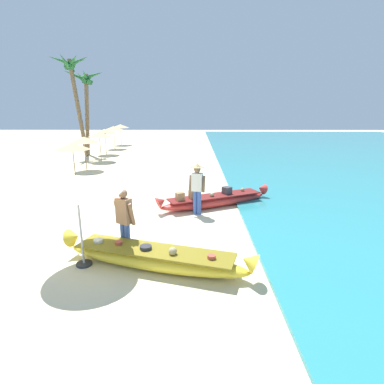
% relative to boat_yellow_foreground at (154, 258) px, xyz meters
% --- Properties ---
extents(ground_plane, '(80.00, 80.00, 0.00)m').
position_rel_boat_yellow_foreground_xyz_m(ground_plane, '(-1.48, 1.48, -0.26)').
color(ground_plane, beige).
extents(boat_yellow_foreground, '(4.59, 1.96, 0.75)m').
position_rel_boat_yellow_foreground_xyz_m(boat_yellow_foreground, '(0.00, 0.00, 0.00)').
color(boat_yellow_foreground, yellow).
rests_on(boat_yellow_foreground, ground).
extents(boat_red_midground, '(4.29, 2.38, 0.72)m').
position_rel_boat_yellow_foreground_xyz_m(boat_red_midground, '(1.66, 4.52, -0.01)').
color(boat_red_midground, red).
rests_on(boat_red_midground, ground).
extents(person_vendor_hatted, '(0.58, 0.44, 1.77)m').
position_rel_boat_yellow_foreground_xyz_m(person_vendor_hatted, '(1.01, 3.67, 0.76)').
color(person_vendor_hatted, '#3D5BA8').
rests_on(person_vendor_hatted, ground).
extents(person_tourist_customer, '(0.58, 0.46, 1.68)m').
position_rel_boat_yellow_foreground_xyz_m(person_tourist_customer, '(-0.79, 0.71, 0.69)').
color(person_tourist_customer, '#3D5BA8').
rests_on(person_tourist_customer, ground).
extents(patio_umbrella_large, '(1.97, 1.97, 2.14)m').
position_rel_boat_yellow_foreground_xyz_m(patio_umbrella_large, '(-1.66, 0.12, 1.68)').
color(patio_umbrella_large, '#B7B7BC').
rests_on(patio_umbrella_large, ground).
extents(parasol_row_0, '(1.60, 1.60, 1.91)m').
position_rel_boat_yellow_foreground_xyz_m(parasol_row_0, '(-4.81, 8.21, 1.49)').
color(parasol_row_0, '#8E6B47').
rests_on(parasol_row_0, ground).
extents(parasol_row_1, '(1.60, 1.60, 1.91)m').
position_rel_boat_yellow_foreground_xyz_m(parasol_row_1, '(-5.24, 11.10, 1.49)').
color(parasol_row_1, '#8E6B47').
rests_on(parasol_row_1, ground).
extents(parasol_row_2, '(1.60, 1.60, 1.91)m').
position_rel_boat_yellow_foreground_xyz_m(parasol_row_2, '(-5.25, 14.08, 1.49)').
color(parasol_row_2, '#8E6B47').
rests_on(parasol_row_2, ground).
extents(parasol_row_3, '(1.60, 1.60, 1.91)m').
position_rel_boat_yellow_foreground_xyz_m(parasol_row_3, '(-5.71, 17.00, 1.49)').
color(parasol_row_3, '#8E6B47').
rests_on(parasol_row_3, ground).
extents(parasol_row_4, '(1.60, 1.60, 1.91)m').
position_rel_boat_yellow_foreground_xyz_m(parasol_row_4, '(-5.86, 20.24, 1.49)').
color(parasol_row_4, '#8E6B47').
rests_on(parasol_row_4, ground).
extents(parasol_row_5, '(1.60, 1.60, 1.91)m').
position_rel_boat_yellow_foreground_xyz_m(parasol_row_5, '(-5.90, 22.95, 1.49)').
color(parasol_row_5, '#8E6B47').
rests_on(parasol_row_5, ground).
extents(palm_tree_tall_inland, '(2.71, 2.44, 6.94)m').
position_rel_boat_yellow_foreground_xyz_m(palm_tree_tall_inland, '(-7.43, 16.17, 5.35)').
color(palm_tree_tall_inland, brown).
rests_on(palm_tree_tall_inland, ground).
extents(palm_tree_leaning_seaward, '(2.74, 2.55, 6.06)m').
position_rel_boat_yellow_foreground_xyz_m(palm_tree_leaning_seaward, '(-6.79, 16.92, 4.51)').
color(palm_tree_leaning_seaward, brown).
rests_on(palm_tree_leaning_seaward, ground).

